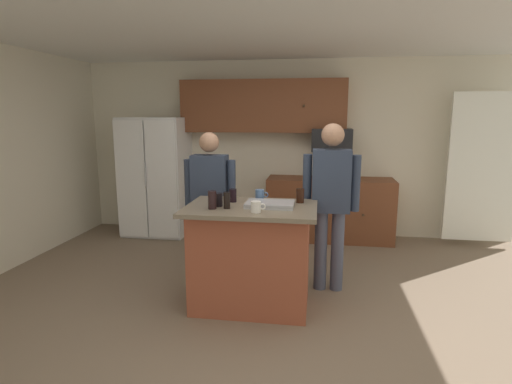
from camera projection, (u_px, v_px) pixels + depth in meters
The scene contains 19 objects.
floor at pixel (267, 315), 3.74m from camera, with size 7.04×7.04×0.00m, color #7F6B56.
ceiling at pixel (269, 13), 3.26m from camera, with size 7.04×7.04×0.00m, color white.
back_wall at pixel (291, 148), 6.22m from camera, with size 6.40×0.10×2.60m, color beige.
french_door_window_panel at pixel (483, 168), 5.48m from camera, with size 0.90×0.06×2.00m, color white.
cabinet_run_upper at pixel (263, 106), 5.97m from camera, with size 2.40×0.38×0.75m.
cabinet_run_lower at pixel (329, 209), 5.97m from camera, with size 1.80×0.63×0.90m.
refrigerator at pixel (156, 177), 6.19m from camera, with size 0.93×0.76×1.77m.
microwave_over_range at pixel (332, 140), 5.81m from camera, with size 0.56×0.40×0.32m, color black.
kitchen_island at pixel (251, 256), 3.86m from camera, with size 1.21×0.83×0.97m.
person_guest_by_door at pixel (210, 196), 4.47m from camera, with size 0.57×0.22×1.62m.
person_elder_center at pixel (331, 196), 4.13m from camera, with size 0.57×0.23×1.72m.
tumbler_amber at pixel (219, 200), 3.76m from camera, with size 0.07×0.07×0.12m.
mug_blue_stoneware at pixel (256, 207), 3.53m from camera, with size 0.13×0.09×0.10m.
glass_stout_tall at pixel (227, 200), 3.67m from camera, with size 0.06×0.06×0.15m.
glass_short_whisky at pixel (212, 200), 3.65m from camera, with size 0.07×0.07×0.16m.
mug_ceramic_white at pixel (260, 195), 4.01m from camera, with size 0.13×0.09×0.11m.
glass_pilsner at pixel (300, 196), 3.91m from camera, with size 0.08×0.08×0.14m.
glass_dark_ale at pixel (233, 195), 3.95m from camera, with size 0.07×0.07×0.13m.
serving_tray at pixel (270, 204), 3.76m from camera, with size 0.44×0.30×0.04m.
Camera 1 is at (0.42, -3.44, 1.80)m, focal length 28.74 mm.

